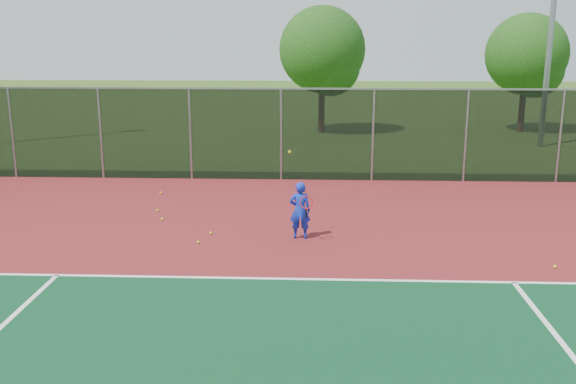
% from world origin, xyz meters
% --- Properties ---
extents(ground, '(120.00, 120.00, 0.00)m').
position_xyz_m(ground, '(0.00, 0.00, 0.00)').
color(ground, '#305317').
rests_on(ground, ground).
extents(court_apron, '(30.00, 20.00, 0.02)m').
position_xyz_m(court_apron, '(0.00, 2.00, 0.01)').
color(court_apron, maroon).
rests_on(court_apron, ground).
extents(fence_back, '(30.00, 0.06, 3.03)m').
position_xyz_m(fence_back, '(0.00, 12.00, 1.56)').
color(fence_back, black).
rests_on(fence_back, court_apron).
extents(tennis_player, '(0.59, 0.58, 2.09)m').
position_xyz_m(tennis_player, '(-2.22, 5.66, 0.71)').
color(tennis_player, '#132CBA').
rests_on(tennis_player, court_apron).
extents(practice_ball_0, '(0.07, 0.07, 0.07)m').
position_xyz_m(practice_ball_0, '(-4.37, 5.84, 0.06)').
color(practice_ball_0, yellow).
rests_on(practice_ball_0, court_apron).
extents(practice_ball_1, '(0.07, 0.07, 0.07)m').
position_xyz_m(practice_ball_1, '(3.09, 3.86, 0.06)').
color(practice_ball_1, yellow).
rests_on(practice_ball_1, court_apron).
extents(practice_ball_2, '(0.07, 0.07, 0.07)m').
position_xyz_m(practice_ball_2, '(-6.53, 9.81, 0.06)').
color(practice_ball_2, yellow).
rests_on(practice_ball_2, court_apron).
extents(practice_ball_4, '(0.07, 0.07, 0.07)m').
position_xyz_m(practice_ball_4, '(-4.55, 5.13, 0.06)').
color(practice_ball_4, yellow).
rests_on(practice_ball_4, court_apron).
extents(practice_ball_5, '(0.07, 0.07, 0.07)m').
position_xyz_m(practice_ball_5, '(-5.82, 6.99, 0.06)').
color(practice_ball_5, yellow).
rests_on(practice_ball_5, court_apron).
extents(practice_ball_6, '(0.07, 0.07, 0.07)m').
position_xyz_m(practice_ball_6, '(-6.16, 7.83, 0.06)').
color(practice_ball_6, yellow).
rests_on(practice_ball_6, court_apron).
extents(tree_back_left, '(4.16, 4.16, 6.10)m').
position_xyz_m(tree_back_left, '(-1.49, 22.73, 3.83)').
color(tree_back_left, '#3A2215').
rests_on(tree_back_left, ground).
extents(tree_back_mid, '(3.93, 3.93, 5.77)m').
position_xyz_m(tree_back_mid, '(8.44, 23.43, 3.62)').
color(tree_back_mid, '#3A2215').
rests_on(tree_back_mid, ground).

